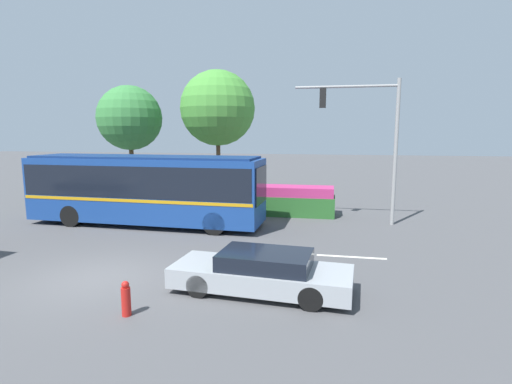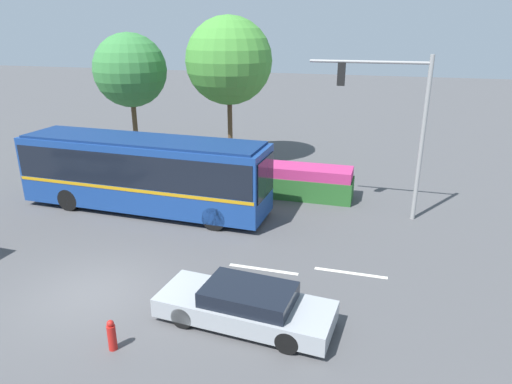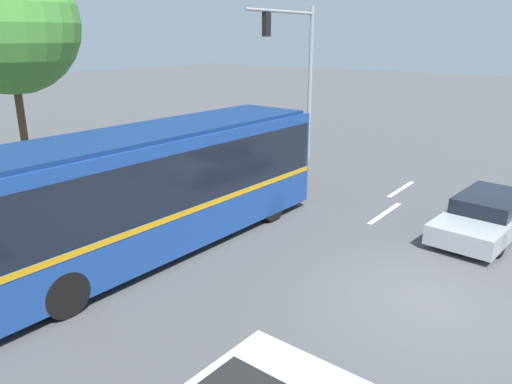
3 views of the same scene
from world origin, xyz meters
TOP-DOWN VIEW (x-y plane):
  - ground_plane at (0.00, 0.00)m, footprint 140.00×140.00m
  - city_bus at (-1.75, 6.71)m, footprint 11.20×2.85m
  - sedan_foreground at (5.02, -0.07)m, footprint 5.00×2.15m
  - traffic_light_pole at (8.65, 8.89)m, footprint 4.76×0.24m
  - flowering_hedge at (3.72, 10.25)m, footprint 6.63×1.56m
  - street_tree_left at (-6.56, 14.37)m, footprint 4.29×4.29m
  - street_tree_centre at (-0.61, 14.99)m, footprint 4.89×4.89m
  - fire_hydrant at (2.10, -2.07)m, footprint 0.22×0.22m
  - lane_stripe_near at (7.58, 3.49)m, footprint 2.40×0.16m
  - lane_stripe_mid at (4.72, 2.92)m, footprint 2.40×0.16m

SIDE VIEW (x-z plane):
  - ground_plane at x=0.00m, z-range 0.00..0.00m
  - lane_stripe_near at x=7.58m, z-range 0.00..0.01m
  - lane_stripe_mid at x=4.72m, z-range 0.00..0.01m
  - fire_hydrant at x=2.10m, z-range -0.02..0.84m
  - sedan_foreground at x=5.02m, z-range -0.02..1.12m
  - flowering_hedge at x=3.72m, z-range -0.01..1.51m
  - city_bus at x=-1.75m, z-range 0.22..3.48m
  - traffic_light_pole at x=8.65m, z-range 1.04..7.80m
  - street_tree_left at x=-6.56m, z-range 1.57..9.01m
  - street_tree_centre at x=-0.61m, z-range 1.72..10.09m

